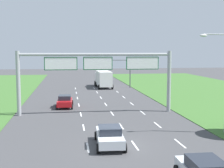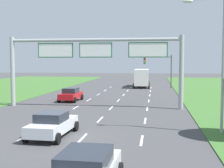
{
  "view_description": "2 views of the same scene",
  "coord_description": "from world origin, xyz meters",
  "px_view_note": "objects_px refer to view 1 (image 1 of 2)",
  "views": [
    {
      "loc": [
        -3.12,
        -22.09,
        7.01
      ],
      "look_at": [
        1.58,
        10.89,
        3.44
      ],
      "focal_mm": 50.0,
      "sensor_mm": 36.0,
      "label": 1
    },
    {
      "loc": [
        6.0,
        -17.67,
        4.54
      ],
      "look_at": [
        1.47,
        14.71,
        2.15
      ],
      "focal_mm": 50.0,
      "sensor_mm": 36.0,
      "label": 2
    }
  ],
  "objects_px": {
    "car_mid_lane": "(65,101)",
    "box_truck": "(103,78)",
    "car_lead_silver": "(110,136)",
    "sign_gantry": "(98,69)",
    "street_lamp": "(223,74)",
    "traffic_light_mast": "(120,67)"
  },
  "relations": [
    {
      "from": "traffic_light_mast",
      "to": "street_lamp",
      "type": "bearing_deg",
      "value": -84.77
    },
    {
      "from": "traffic_light_mast",
      "to": "box_truck",
      "type": "bearing_deg",
      "value": 158.93
    },
    {
      "from": "car_mid_lane",
      "to": "traffic_light_mast",
      "type": "distance_m",
      "value": 22.04
    },
    {
      "from": "car_lead_silver",
      "to": "box_truck",
      "type": "xyz_separation_m",
      "value": [
        3.74,
        36.88,
        0.96
      ]
    },
    {
      "from": "car_lead_silver",
      "to": "box_truck",
      "type": "relative_size",
      "value": 0.54
    },
    {
      "from": "sign_gantry",
      "to": "traffic_light_mast",
      "type": "xyz_separation_m",
      "value": [
        6.5,
        23.61,
        -1.12
      ]
    },
    {
      "from": "car_lead_silver",
      "to": "street_lamp",
      "type": "distance_m",
      "value": 11.01
    },
    {
      "from": "car_lead_silver",
      "to": "traffic_light_mast",
      "type": "height_order",
      "value": "traffic_light_mast"
    },
    {
      "from": "car_mid_lane",
      "to": "box_truck",
      "type": "bearing_deg",
      "value": 72.79
    },
    {
      "from": "sign_gantry",
      "to": "traffic_light_mast",
      "type": "bearing_deg",
      "value": 74.62
    },
    {
      "from": "sign_gantry",
      "to": "street_lamp",
      "type": "relative_size",
      "value": 2.03
    },
    {
      "from": "box_truck",
      "to": "traffic_light_mast",
      "type": "relative_size",
      "value": 1.5
    },
    {
      "from": "car_mid_lane",
      "to": "box_truck",
      "type": "xyz_separation_m",
      "value": [
        7.15,
        20.46,
        0.95
      ]
    },
    {
      "from": "sign_gantry",
      "to": "traffic_light_mast",
      "type": "distance_m",
      "value": 24.52
    },
    {
      "from": "traffic_light_mast",
      "to": "street_lamp",
      "type": "relative_size",
      "value": 0.66
    },
    {
      "from": "sign_gantry",
      "to": "street_lamp",
      "type": "bearing_deg",
      "value": -45.95
    },
    {
      "from": "traffic_light_mast",
      "to": "car_lead_silver",
      "type": "bearing_deg",
      "value": -100.8
    },
    {
      "from": "traffic_light_mast",
      "to": "street_lamp",
      "type": "distance_m",
      "value": 33.67
    },
    {
      "from": "car_mid_lane",
      "to": "street_lamp",
      "type": "distance_m",
      "value": 19.94
    },
    {
      "from": "car_lead_silver",
      "to": "street_lamp",
      "type": "relative_size",
      "value": 0.53
    },
    {
      "from": "car_mid_lane",
      "to": "sign_gantry",
      "type": "height_order",
      "value": "sign_gantry"
    },
    {
      "from": "car_lead_silver",
      "to": "sign_gantry",
      "type": "bearing_deg",
      "value": 91.24
    }
  ]
}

